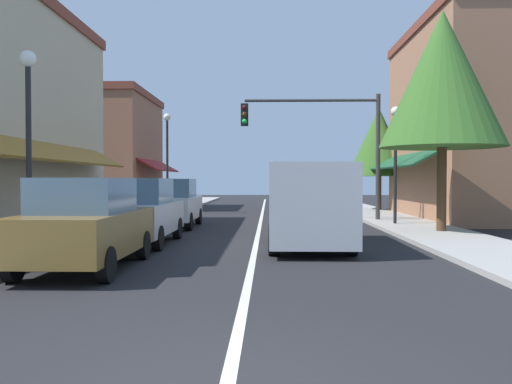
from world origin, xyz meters
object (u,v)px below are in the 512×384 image
Objects in this scene: street_lamp_left_far at (167,147)px; traffic_signal_mast_arm at (327,133)px; parked_car_nearest_left at (86,224)px; parked_car_third_left at (172,203)px; parked_car_second_left at (139,212)px; street_lamp_right_mid at (395,145)px; tree_right_near at (442,79)px; tree_right_far at (379,142)px; street_lamp_left_near at (28,118)px; van_in_lane at (308,203)px.

traffic_signal_mast_arm is at bearing -34.83° from street_lamp_left_far.
street_lamp_left_far reaches higher than parked_car_nearest_left.
parked_car_second_left is at bearing -90.03° from parked_car_third_left.
street_lamp_left_far is at bearing 97.77° from parked_car_second_left.
traffic_signal_mast_arm is 1.28× the size of street_lamp_right_mid.
tree_right_near is at bearing 17.76° from parked_car_second_left.
traffic_signal_mast_arm reaches higher than street_lamp_left_far.
tree_right_near reaches higher than traffic_signal_mast_arm.
street_lamp_left_near is at bearing -122.00° from tree_right_far.
van_in_lane is 15.02m from street_lamp_left_far.
tree_right_near is at bearing -43.84° from street_lamp_left_far.
tree_right_near is 12.56m from tree_right_far.
tree_right_near is (10.63, -10.21, 1.49)m from street_lamp_left_far.
van_in_lane is at bearing 38.63° from parked_car_nearest_left.
parked_car_nearest_left is 3.15m from street_lamp_left_near.
traffic_signal_mast_arm is at bearing 138.35° from street_lamp_right_mid.
parked_car_nearest_left is at bearing -90.46° from parked_car_third_left.
van_in_lane is 7.45m from street_lamp_right_mid.
street_lamp_left_near is at bearing -126.15° from traffic_signal_mast_arm.
street_lamp_left_near reaches higher than van_in_lane.
parked_car_nearest_left is at bearing -129.77° from street_lamp_right_mid.
street_lamp_left_near is 12.17m from tree_right_near.
parked_car_nearest_left and parked_car_second_left have the same top height.
street_lamp_left_near is (-1.73, 1.43, 2.21)m from parked_car_nearest_left.
parked_car_third_left is 0.73× the size of tree_right_far.
street_lamp_left_far is (-1.64, 7.71, 2.53)m from parked_car_third_left.
van_in_lane is (4.50, -0.50, 0.27)m from parked_car_second_left.
parked_car_nearest_left is 21.83m from tree_right_far.
parked_car_second_left is 0.73× the size of tree_right_far.
street_lamp_right_mid is at bearing -97.84° from tree_right_far.
street_lamp_right_mid is at bearing -41.65° from traffic_signal_mast_arm.
tree_right_near reaches higher than street_lamp_left_near.
street_lamp_left_near is 0.89× the size of street_lamp_left_far.
street_lamp_right_mid is 3.55m from tree_right_near.
parked_car_second_left is 0.72× the size of traffic_signal_mast_arm.
van_in_lane reaches higher than parked_car_nearest_left.
traffic_signal_mast_arm is at bearing -115.57° from tree_right_far.
tree_right_far is (11.16, 2.29, 0.39)m from street_lamp_left_far.
van_in_lane is 0.92× the size of tree_right_far.
tree_right_near reaches higher than parked_car_third_left.
traffic_signal_mast_arm is (5.87, 7.75, 2.75)m from parked_car_second_left.
tree_right_near is at bearing 37.55° from parked_car_nearest_left.
traffic_signal_mast_arm is (5.90, 11.88, 2.75)m from parked_car_nearest_left.
street_lamp_left_far is at bearing 115.10° from van_in_lane.
parked_car_third_left is 0.58× the size of tree_right_near.
van_in_lane is at bearing 19.39° from street_lamp_left_near.
street_lamp_left_far is (-1.69, 13.00, 2.53)m from parked_car_second_left.
parked_car_second_left is 0.90× the size of street_lamp_left_near.
parked_car_nearest_left is at bearing -116.09° from tree_right_far.
street_lamp_left_near is 13.01m from street_lamp_right_mid.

